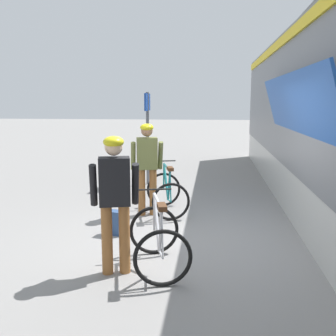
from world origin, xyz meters
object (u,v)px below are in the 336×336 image
object	(u,v)px
bicycle_far_teal	(167,193)
platform_sign_post	(147,123)
backpack_on_platform	(116,223)
cyclist_far_in_olive	(147,161)
cyclist_near_in_dark	(115,193)
bicycle_near_silver	(158,240)

from	to	relation	value
bicycle_far_teal	platform_sign_post	bearing A→B (deg)	107.28
bicycle_far_teal	backpack_on_platform	xyz separation A→B (m)	(-0.69, -1.35, -0.20)
cyclist_far_in_olive	cyclist_near_in_dark	bearing A→B (deg)	-89.29
cyclist_near_in_dark	bicycle_near_silver	distance (m)	0.85
cyclist_far_in_olive	platform_sign_post	size ratio (longest dim) A/B	0.73
bicycle_far_teal	backpack_on_platform	distance (m)	1.53
cyclist_far_in_olive	bicycle_far_teal	size ratio (longest dim) A/B	1.45
cyclist_near_in_dark	bicycle_near_silver	bearing A→B (deg)	18.48
cyclist_near_in_dark	cyclist_far_in_olive	bearing A→B (deg)	90.71
cyclist_far_in_olive	backpack_on_platform	distance (m)	1.49
cyclist_far_in_olive	bicycle_far_teal	bearing A→B (deg)	24.23
bicycle_near_silver	bicycle_far_teal	world-z (taller)	same
cyclist_near_in_dark	bicycle_far_teal	world-z (taller)	cyclist_near_in_dark
cyclist_near_in_dark	bicycle_near_silver	world-z (taller)	cyclist_near_in_dark
cyclist_far_in_olive	backpack_on_platform	world-z (taller)	cyclist_far_in_olive
cyclist_near_in_dark	backpack_on_platform	distance (m)	1.70
bicycle_near_silver	backpack_on_platform	distance (m)	1.54
cyclist_far_in_olive	platform_sign_post	bearing A→B (deg)	99.28
cyclist_far_in_olive	backpack_on_platform	bearing A→B (deg)	-105.21
bicycle_near_silver	platform_sign_post	bearing A→B (deg)	100.90
cyclist_far_in_olive	backpack_on_platform	xyz separation A→B (m)	(-0.32, -1.18, -0.85)
bicycle_near_silver	backpack_on_platform	size ratio (longest dim) A/B	3.03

